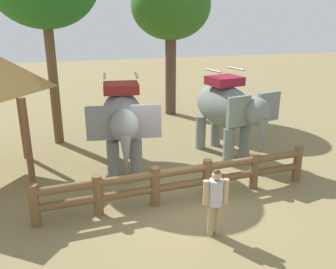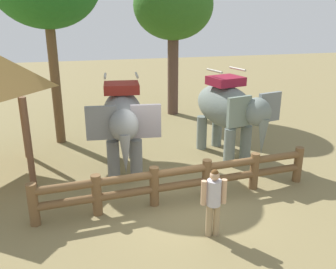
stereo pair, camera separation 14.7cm
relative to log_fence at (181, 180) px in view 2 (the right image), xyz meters
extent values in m
plane|color=olive|center=(0.00, 0.09, -0.60)|extent=(60.00, 60.00, 0.00)
cylinder|color=brown|center=(-3.61, -0.24, -0.08)|extent=(0.24, 0.24, 1.05)
cylinder|color=brown|center=(-2.17, -0.14, -0.08)|extent=(0.24, 0.24, 1.05)
cylinder|color=brown|center=(-0.72, -0.05, -0.08)|extent=(0.24, 0.24, 1.05)
cylinder|color=brown|center=(0.72, 0.05, -0.08)|extent=(0.24, 0.24, 1.05)
cylinder|color=brown|center=(2.17, 0.14, -0.08)|extent=(0.24, 0.24, 1.05)
cylinder|color=brown|center=(3.61, 0.24, -0.08)|extent=(0.24, 0.24, 1.05)
cylinder|color=brown|center=(0.00, 0.00, -0.15)|extent=(7.23, 0.68, 0.20)
cylinder|color=brown|center=(0.00, 0.00, 0.25)|extent=(7.23, 0.68, 0.20)
cylinder|color=slate|center=(-0.88, 1.65, 0.00)|extent=(0.36, 0.36, 1.21)
cylinder|color=slate|center=(-1.54, 1.72, 0.00)|extent=(0.36, 0.36, 1.21)
cylinder|color=slate|center=(-0.70, 3.27, 0.00)|extent=(0.36, 0.36, 1.21)
cylinder|color=slate|center=(-1.36, 3.34, 0.00)|extent=(0.36, 0.36, 1.21)
ellipsoid|color=slate|center=(-1.12, 2.49, 1.13)|extent=(1.51, 2.83, 1.41)
ellipsoid|color=slate|center=(-1.30, 0.90, 1.31)|extent=(0.87, 0.99, 0.86)
cube|color=slate|center=(-0.71, 0.94, 1.36)|extent=(0.81, 0.21, 0.90)
cube|color=slate|center=(-1.87, 1.08, 1.36)|extent=(0.81, 0.21, 0.90)
cone|color=slate|center=(-1.34, 0.58, 0.62)|extent=(0.32, 0.32, 1.11)
cube|color=maroon|center=(-1.12, 2.49, 1.98)|extent=(1.12, 1.02, 0.28)
cylinder|color=#A59E8C|center=(-0.66, 2.44, 2.34)|extent=(0.16, 0.82, 0.07)
cylinder|color=#A59E8C|center=(-1.58, 2.55, 2.34)|extent=(0.16, 0.82, 0.07)
cylinder|color=slate|center=(2.85, 2.08, 0.00)|extent=(0.36, 0.36, 1.20)
cylinder|color=slate|center=(2.20, 1.93, 0.00)|extent=(0.36, 0.36, 1.20)
cylinder|color=slate|center=(2.48, 3.66, 0.00)|extent=(0.36, 0.36, 1.20)
cylinder|color=slate|center=(1.83, 3.51, 0.00)|extent=(0.36, 0.36, 1.20)
ellipsoid|color=slate|center=(2.34, 2.79, 1.13)|extent=(1.79, 2.91, 1.40)
ellipsoid|color=slate|center=(2.71, 1.24, 1.30)|extent=(0.95, 1.05, 0.86)
cube|color=slate|center=(3.25, 1.48, 1.35)|extent=(0.81, 0.30, 0.90)
cube|color=slate|center=(2.11, 1.21, 1.35)|extent=(0.81, 0.30, 0.90)
cone|color=slate|center=(2.78, 0.93, 0.62)|extent=(0.32, 0.32, 1.10)
cube|color=maroon|center=(2.34, 2.79, 1.97)|extent=(1.20, 1.11, 0.28)
cylinder|color=#A59E8C|center=(2.79, 2.90, 2.33)|extent=(0.25, 0.81, 0.07)
cylinder|color=#A59E8C|center=(1.89, 2.69, 2.33)|extent=(0.25, 0.81, 0.07)
cylinder|color=#9E845F|center=(0.31, -1.69, -0.22)|extent=(0.15, 0.15, 0.76)
cylinder|color=#9E845F|center=(0.14, -1.67, -0.22)|extent=(0.15, 0.15, 0.76)
cylinder|color=#B7B3BC|center=(0.22, -1.68, 0.45)|extent=(0.34, 0.34, 0.58)
cylinder|color=tan|center=(0.44, -1.71, 0.47)|extent=(0.12, 0.12, 0.55)
cylinder|color=tan|center=(0.00, -1.66, 0.47)|extent=(0.12, 0.12, 0.55)
sphere|color=tan|center=(0.22, -1.68, 0.85)|extent=(0.21, 0.21, 0.21)
sphere|color=#593819|center=(0.22, -1.68, 0.91)|extent=(0.16, 0.16, 0.16)
cylinder|color=brown|center=(-4.19, 4.23, 0.70)|extent=(0.18, 0.18, 2.60)
cylinder|color=brown|center=(-3.81, 1.83, 0.70)|extent=(0.18, 0.18, 2.60)
cylinder|color=brown|center=(2.10, 8.36, 1.40)|extent=(0.51, 0.51, 4.01)
ellipsoid|color=#2B5E1C|center=(2.10, 8.36, 4.39)|extent=(3.57, 3.57, 3.03)
cylinder|color=brown|center=(-3.11, 5.54, 1.74)|extent=(0.34, 0.34, 4.68)
camera|label=1|loc=(-2.64, -8.11, 4.12)|focal=38.83mm
camera|label=2|loc=(-2.50, -8.14, 4.12)|focal=38.83mm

